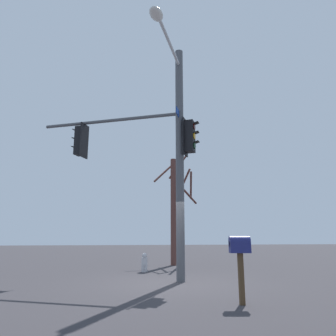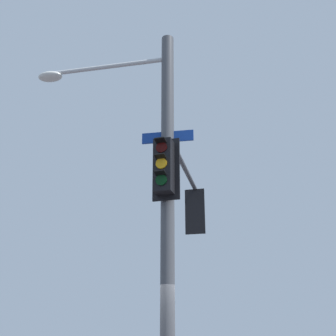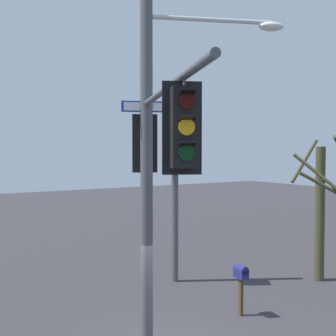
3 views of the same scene
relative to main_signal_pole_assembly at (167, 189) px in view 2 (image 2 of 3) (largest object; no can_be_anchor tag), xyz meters
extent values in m
cylinder|color=#4C4F54|center=(-0.13, -0.70, -0.59)|extent=(0.27, 0.27, 8.04)
cylinder|color=silver|center=(-1.45, -0.15, 2.87)|extent=(2.69, 1.19, 0.10)
ellipsoid|color=silver|center=(-2.77, 0.40, 2.79)|extent=(0.69, 0.56, 0.20)
cylinder|color=#4C4F54|center=(0.90, 1.77, 1.00)|extent=(2.16, 4.99, 0.12)
cube|color=black|center=(1.35, 2.86, 0.30)|extent=(0.45, 0.42, 1.10)
cube|color=black|center=(1.28, 2.70, 0.30)|extent=(0.53, 0.26, 1.30)
cylinder|color=#2F0403|center=(1.42, 3.01, 0.64)|extent=(0.21, 0.12, 0.22)
cube|color=black|center=(1.45, 3.07, 0.76)|extent=(0.26, 0.23, 0.06)
cylinder|color=#F2A814|center=(1.42, 3.01, 0.30)|extent=(0.21, 0.12, 0.22)
cube|color=black|center=(1.45, 3.07, 0.42)|extent=(0.26, 0.23, 0.06)
cylinder|color=black|center=(1.42, 3.01, -0.04)|extent=(0.21, 0.12, 0.22)
cube|color=black|center=(1.45, 3.07, 0.08)|extent=(0.26, 0.23, 0.06)
cylinder|color=#4C4F54|center=(1.35, 2.86, 0.92)|extent=(0.04, 0.04, 0.15)
cube|color=black|center=(-0.26, -1.03, 0.13)|extent=(0.46, 0.43, 1.10)
cube|color=black|center=(-0.19, -0.88, 0.13)|extent=(0.52, 0.29, 1.30)
cylinder|color=#2F0403|center=(-0.34, -1.18, 0.47)|extent=(0.21, 0.13, 0.22)
cube|color=black|center=(-0.37, -1.25, 0.59)|extent=(0.26, 0.24, 0.06)
cylinder|color=#F2A814|center=(-0.34, -1.18, 0.13)|extent=(0.21, 0.13, 0.22)
cube|color=black|center=(-0.37, -1.25, 0.25)|extent=(0.26, 0.24, 0.06)
cylinder|color=black|center=(-0.34, -1.18, -0.21)|extent=(0.21, 0.13, 0.22)
cube|color=black|center=(-0.37, -1.25, -0.09)|extent=(0.26, 0.24, 0.06)
cube|color=navy|center=(-0.13, -0.70, 0.93)|extent=(1.04, 0.42, 0.24)
cube|color=white|center=(-0.12, -0.68, 0.93)|extent=(0.94, 0.36, 0.18)
camera|label=1|loc=(-10.16, 1.09, -3.19)|focal=33.03mm
camera|label=2|loc=(-1.65, -9.03, -3.02)|focal=47.28mm
camera|label=3|loc=(4.90, 7.94, 0.01)|focal=48.73mm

